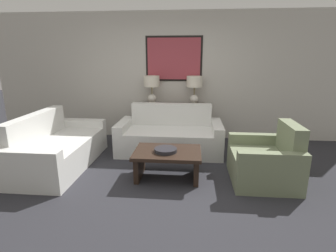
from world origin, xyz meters
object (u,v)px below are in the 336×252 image
decorative_bowl (166,150)px  table_lamp_left (152,85)px  couch_by_back_wall (170,137)px  coffee_table (168,159)px  console_table (173,122)px  table_lamp_right (194,85)px  armchair_near_back_wall (266,162)px  couch_by_side (57,149)px

decorative_bowl → table_lamp_left: bearing=104.3°
table_lamp_left → couch_by_back_wall: size_ratio=0.30×
couch_by_back_wall → coffee_table: bearing=-86.9°
console_table → couch_by_back_wall: size_ratio=0.71×
table_lamp_right → armchair_near_back_wall: size_ratio=0.60×
table_lamp_right → armchair_near_back_wall: bearing=-60.3°
console_table → coffee_table: bearing=-88.1°
console_table → table_lamp_right: bearing=0.0°
couch_by_side → armchair_near_back_wall: bearing=-4.4°
table_lamp_left → table_lamp_right: size_ratio=1.00×
console_table → couch_by_side: bearing=-138.7°
decorative_bowl → armchair_near_back_wall: armchair_near_back_wall is taller
console_table → decorative_bowl: size_ratio=4.15×
console_table → table_lamp_left: (-0.44, 0.00, 0.79)m
armchair_near_back_wall → coffee_table: bearing=-178.7°
table_lamp_left → couch_by_back_wall: 1.22m
console_table → table_lamp_right: 0.90m
decorative_bowl → couch_by_back_wall: bearing=91.9°
table_lamp_left → decorative_bowl: (0.48, -1.88, -0.73)m
armchair_near_back_wall → table_lamp_left: bearing=136.6°
table_lamp_right → couch_by_back_wall: table_lamp_right is taller
console_table → armchair_near_back_wall: (1.47, -1.81, -0.11)m
table_lamp_left → table_lamp_right: bearing=0.0°
couch_by_side → table_lamp_left: bearing=49.5°
table_lamp_right → decorative_bowl: table_lamp_right is taller
couch_by_back_wall → couch_by_side: same height
console_table → coffee_table: 1.84m
decorative_bowl → coffee_table: bearing=59.1°
table_lamp_left → coffee_table: bearing=-74.7°
coffee_table → armchair_near_back_wall: size_ratio=1.00×
couch_by_back_wall → armchair_near_back_wall: bearing=-36.6°
table_lamp_right → couch_by_back_wall: bearing=-121.6°
couch_by_side → coffee_table: couch_by_side is taller
console_table → coffee_table: console_table is taller
couch_by_back_wall → decorative_bowl: bearing=-88.1°
couch_by_back_wall → couch_by_side: 1.96m
coffee_table → couch_by_side: bearing=171.3°
console_table → decorative_bowl: (0.04, -1.88, 0.05)m
table_lamp_right → decorative_bowl: bearing=-102.1°
table_lamp_left → couch_by_side: 2.24m
couch_by_back_wall → couch_by_side: (-1.77, -0.84, 0.00)m
couch_by_side → armchair_near_back_wall: (3.24, -0.25, -0.00)m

